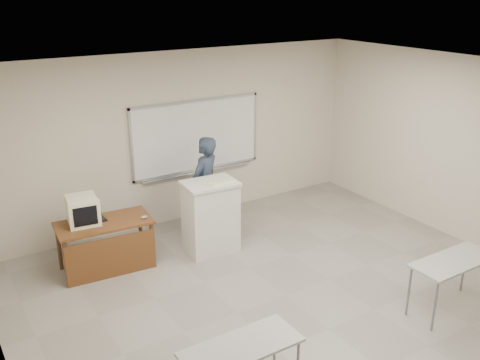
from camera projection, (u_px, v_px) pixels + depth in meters
floor at (329, 329)px, 6.62m from camera, size 7.00×8.00×0.01m
whiteboard at (197, 137)px, 9.41m from camera, size 2.48×0.10×1.31m
student_desks at (423, 342)px, 5.32m from camera, size 4.40×2.20×0.73m
instructor_desk at (107, 238)px, 7.79m from camera, size 1.37×0.68×0.75m
podium at (211, 216)px, 8.39m from camera, size 0.82×0.60×1.16m
crt_monitor at (83, 210)px, 7.71m from camera, size 0.44×0.49×0.41m
laptop at (93, 216)px, 7.85m from camera, size 0.31×0.29×0.23m
mouse at (144, 217)px, 7.91m from camera, size 0.12×0.09×0.04m
keyboard at (222, 182)px, 8.17m from camera, size 0.44×0.19×0.02m
presenter at (205, 185)px, 8.95m from camera, size 0.73×0.65×1.68m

